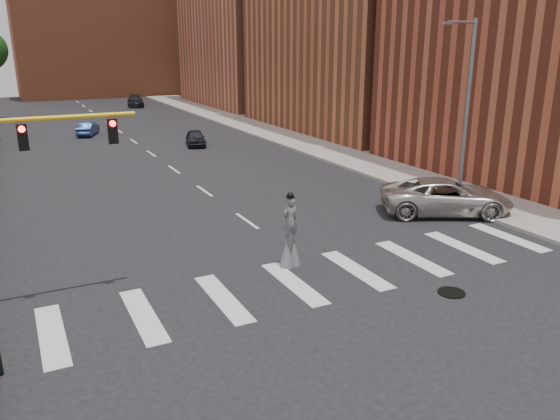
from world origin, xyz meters
The scene contains 11 objects.
ground_plane centered at (0.00, 0.00, 0.00)m, with size 160.00×160.00×0.00m, color black.
sidewalk_right centered at (12.50, 25.00, 0.09)m, with size 5.00×90.00×0.18m, color gray.
manhole centered at (3.00, -2.00, 0.02)m, with size 0.90×0.90×0.04m, color black.
building_far centered at (22.00, 54.00, 10.00)m, with size 16.00×22.00×20.00m, color #BD6446.
building_backdrop centered at (6.00, 78.00, 9.00)m, with size 26.00×14.00×18.00m, color #A25432.
streetlight centered at (10.90, 6.00, 4.90)m, with size 2.05×0.20×9.00m.
stilt_performer centered at (-0.69, 2.42, 1.10)m, with size 0.84×0.57×2.82m.
suv_crossing centered at (9.00, 4.80, 0.85)m, with size 2.82×6.11×1.70m, color beige.
car_near centered at (4.04, 27.77, 0.61)m, with size 1.44×3.58×1.22m, color black.
car_mid centered at (-2.94, 36.87, 0.59)m, with size 1.25×3.59×1.18m, color navy.
car_far centered at (5.98, 58.34, 0.69)m, with size 1.94×4.76×1.38m, color black.
Camera 1 is at (-9.37, -14.08, 7.86)m, focal length 35.00 mm.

